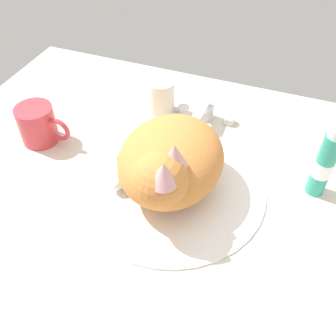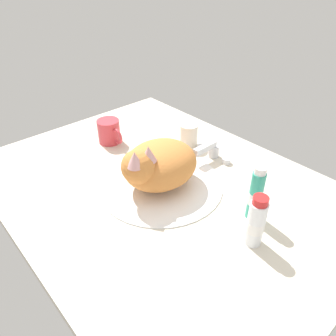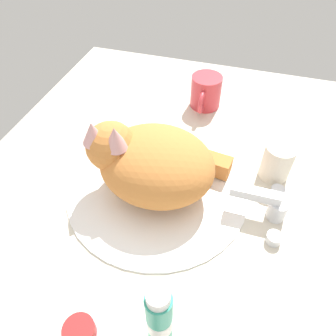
# 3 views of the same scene
# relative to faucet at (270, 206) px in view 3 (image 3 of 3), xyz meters

# --- Properties ---
(ground_plane) EXTENTS (1.10, 0.83, 0.03)m
(ground_plane) POSITION_rel_faucet_xyz_m (0.00, -0.22, -0.04)
(ground_plane) COLOR beige
(sink_basin) EXTENTS (0.37, 0.37, 0.01)m
(sink_basin) POSITION_rel_faucet_xyz_m (0.00, -0.22, -0.02)
(sink_basin) COLOR white
(sink_basin) RESTS_ON ground_plane
(faucet) EXTENTS (0.14, 0.11, 0.06)m
(faucet) POSITION_rel_faucet_xyz_m (0.00, 0.00, 0.00)
(faucet) COLOR silver
(faucet) RESTS_ON ground_plane
(cat) EXTENTS (0.21, 0.27, 0.16)m
(cat) POSITION_rel_faucet_xyz_m (-0.00, -0.24, 0.05)
(cat) COLOR #D17F3D
(cat) RESTS_ON sink_basin
(coffee_mug) EXTENTS (0.12, 0.08, 0.09)m
(coffee_mug) POSITION_rel_faucet_xyz_m (-0.32, -0.19, 0.01)
(coffee_mug) COLOR #C63842
(coffee_mug) RESTS_ON ground_plane
(rinse_cup) EXTENTS (0.06, 0.06, 0.08)m
(rinse_cup) POSITION_rel_faucet_xyz_m (-0.11, 0.00, 0.01)
(rinse_cup) COLOR silver
(rinse_cup) RESTS_ON ground_plane
(toothpaste_bottle) EXTENTS (0.04, 0.04, 0.16)m
(toothpaste_bottle) POSITION_rel_faucet_xyz_m (0.27, -0.13, 0.05)
(toothpaste_bottle) COLOR teal
(toothpaste_bottle) RESTS_ON ground_plane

